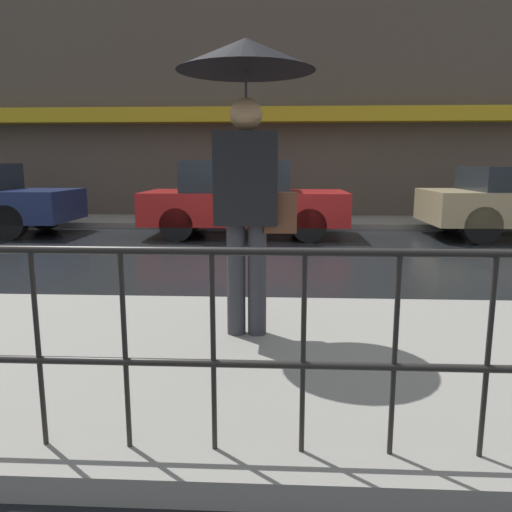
% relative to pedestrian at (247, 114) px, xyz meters
% --- Properties ---
extents(ground_plane, '(80.00, 80.00, 0.00)m').
position_rel_pedestrian_xyz_m(ground_plane, '(0.16, 4.13, -1.79)').
color(ground_plane, black).
extents(sidewalk_near, '(28.00, 2.92, 0.13)m').
position_rel_pedestrian_xyz_m(sidewalk_near, '(0.16, -0.39, -1.72)').
color(sidewalk_near, gray).
rests_on(sidewalk_near, ground_plane).
extents(sidewalk_far, '(28.00, 1.90, 0.13)m').
position_rel_pedestrian_xyz_m(sidewalk_far, '(0.16, 8.15, -1.72)').
color(sidewalk_far, gray).
rests_on(sidewalk_far, ground_plane).
extents(lane_marking, '(25.20, 0.12, 0.01)m').
position_rel_pedestrian_xyz_m(lane_marking, '(0.16, 4.13, -1.78)').
color(lane_marking, gold).
rests_on(lane_marking, ground_plane).
extents(building_storefront, '(28.00, 0.85, 5.84)m').
position_rel_pedestrian_xyz_m(building_storefront, '(0.16, 9.23, 1.11)').
color(building_storefront, '#4C4238').
rests_on(building_storefront, ground_plane).
extents(railing_foreground, '(12.00, 0.04, 0.95)m').
position_rel_pedestrian_xyz_m(railing_foreground, '(0.16, -1.60, -1.05)').
color(railing_foreground, black).
rests_on(railing_foreground, sidewalk_near).
extents(pedestrian, '(0.99, 0.99, 2.17)m').
position_rel_pedestrian_xyz_m(pedestrian, '(0.00, 0.00, 0.00)').
color(pedestrian, '#333338').
rests_on(pedestrian, sidewalk_near).
extents(car_red, '(3.96, 1.77, 1.49)m').
position_rel_pedestrian_xyz_m(car_red, '(-0.51, 6.23, -1.03)').
color(car_red, maroon).
rests_on(car_red, ground_plane).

